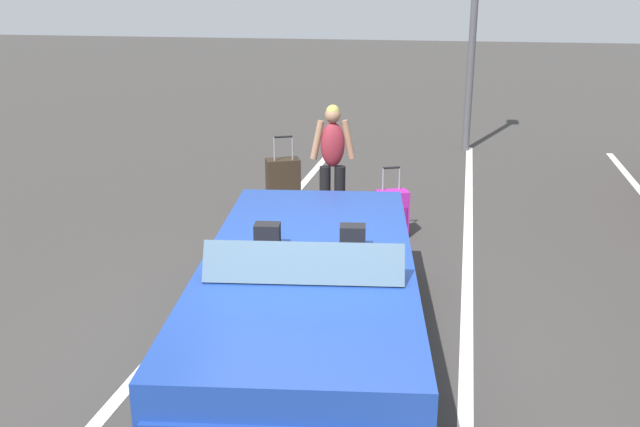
{
  "coord_description": "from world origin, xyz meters",
  "views": [
    {
      "loc": [
        5.38,
        1.21,
        3.1
      ],
      "look_at": [
        -1.78,
        -0.26,
        0.75
      ],
      "focal_mm": 39.46,
      "sensor_mm": 36.0,
      "label": 1
    }
  ],
  "objects_px": {
    "suitcase_large_black": "(283,184)",
    "duffel_bag": "(273,221)",
    "traveler_person": "(333,159)",
    "convertible_car": "(307,306)",
    "suitcase_medium_bright": "(392,214)",
    "parking_lamp_post": "(475,4)"
  },
  "relations": [
    {
      "from": "traveler_person",
      "to": "parking_lamp_post",
      "type": "bearing_deg",
      "value": 146.07
    },
    {
      "from": "convertible_car",
      "to": "parking_lamp_post",
      "type": "bearing_deg",
      "value": 163.67
    },
    {
      "from": "duffel_bag",
      "to": "traveler_person",
      "type": "distance_m",
      "value": 1.15
    },
    {
      "from": "suitcase_large_black",
      "to": "duffel_bag",
      "type": "xyz_separation_m",
      "value": [
        1.08,
        0.14,
        -0.21
      ]
    },
    {
      "from": "suitcase_medium_bright",
      "to": "convertible_car",
      "type": "bearing_deg",
      "value": -29.09
    },
    {
      "from": "convertible_car",
      "to": "suitcase_medium_bright",
      "type": "relative_size",
      "value": 4.69
    },
    {
      "from": "suitcase_large_black",
      "to": "traveler_person",
      "type": "height_order",
      "value": "traveler_person"
    },
    {
      "from": "convertible_car",
      "to": "suitcase_large_black",
      "type": "height_order",
      "value": "convertible_car"
    },
    {
      "from": "suitcase_medium_bright",
      "to": "parking_lamp_post",
      "type": "xyz_separation_m",
      "value": [
        -5.46,
        0.91,
        2.5
      ]
    },
    {
      "from": "duffel_bag",
      "to": "traveler_person",
      "type": "relative_size",
      "value": 0.42
    },
    {
      "from": "convertible_car",
      "to": "traveler_person",
      "type": "relative_size",
      "value": 2.63
    },
    {
      "from": "suitcase_large_black",
      "to": "suitcase_medium_bright",
      "type": "xyz_separation_m",
      "value": [
        0.95,
        1.7,
        -0.06
      ]
    },
    {
      "from": "duffel_bag",
      "to": "parking_lamp_post",
      "type": "height_order",
      "value": "parking_lamp_post"
    },
    {
      "from": "suitcase_large_black",
      "to": "parking_lamp_post",
      "type": "distance_m",
      "value": 5.75
    },
    {
      "from": "suitcase_large_black",
      "to": "parking_lamp_post",
      "type": "bearing_deg",
      "value": -54.4
    },
    {
      "from": "traveler_person",
      "to": "parking_lamp_post",
      "type": "height_order",
      "value": "parking_lamp_post"
    },
    {
      "from": "duffel_bag",
      "to": "parking_lamp_post",
      "type": "xyz_separation_m",
      "value": [
        -5.59,
        2.46,
        2.65
      ]
    },
    {
      "from": "suitcase_large_black",
      "to": "duffel_bag",
      "type": "bearing_deg",
      "value": 163.04
    },
    {
      "from": "traveler_person",
      "to": "suitcase_medium_bright",
      "type": "bearing_deg",
      "value": 53.34
    },
    {
      "from": "parking_lamp_post",
      "to": "suitcase_medium_bright",
      "type": "bearing_deg",
      "value": -9.43
    },
    {
      "from": "parking_lamp_post",
      "to": "duffel_bag",
      "type": "bearing_deg",
      "value": -23.79
    },
    {
      "from": "parking_lamp_post",
      "to": "suitcase_large_black",
      "type": "bearing_deg",
      "value": -30.04
    }
  ]
}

